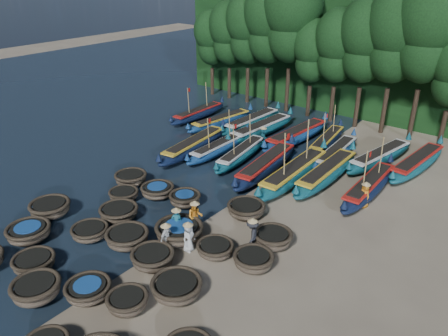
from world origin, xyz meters
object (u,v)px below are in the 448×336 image
Objects in this scene: coracle_19 at (253,260)px; long_boat_12 at (262,129)px; coracle_15 at (124,194)px; long_boat_6 at (294,173)px; long_boat_4 at (242,153)px; coracle_8 at (128,301)px; long_boat_15 at (336,153)px; long_boat_3 at (220,147)px; coracle_23 at (246,209)px; coracle_14 at (177,287)px; coracle_18 at (215,248)px; coracle_24 at (273,238)px; fisherman_6 at (365,194)px; fisherman_2 at (195,215)px; fisherman_5 at (263,137)px; coracle_11 at (90,231)px; long_boat_5 at (266,165)px; long_boat_2 at (194,145)px; long_boat_13 at (297,135)px; fisherman_1 at (177,220)px; fisherman_4 at (167,236)px; fisherman_0 at (188,236)px; fisherman_3 at (252,234)px; long_boat_10 at (221,121)px; coracle_2 at (36,289)px; coracle_16 at (119,212)px; coracle_22 at (185,198)px; coracle_13 at (153,258)px; coracle_21 at (157,190)px; coracle_5 at (29,232)px; long_boat_7 at (327,173)px; coracle_12 at (127,237)px; coracle_6 at (34,262)px; long_boat_16 at (380,157)px; long_boat_9 at (198,113)px; long_boat_17 at (417,163)px; coracle_17 at (179,231)px; long_boat_8 at (369,186)px; long_boat_11 at (252,121)px; coracle_20 at (131,178)px; coracle_10 at (50,208)px; coracle_7 at (88,289)px.

coracle_19 is 17.13m from long_boat_12.
coracle_15 is 10.81m from long_boat_6.
coracle_8 is at bearing -79.49° from long_boat_4.
coracle_8 is 0.23× the size of long_boat_15.
coracle_23 is at bearing -41.96° from long_boat_3.
coracle_18 is at bearing 99.81° from coracle_14.
coracle_24 is 1.33× the size of fisherman_6.
fisherman_2 is at bearing -101.84° from long_boat_15.
long_boat_4 is 4.10× the size of fisherman_5.
coracle_11 is at bearing -100.15° from long_boat_4.
long_boat_5 reaches higher than coracle_8.
coracle_18 is at bearing -50.17° from long_boat_2.
long_boat_13 is at bearing 66.82° from long_boat_4.
fisherman_4 is (0.60, -1.32, -0.05)m from fisherman_1.
fisherman_3 is at bearing -52.71° from fisherman_0.
long_boat_10 is (-3.50, 13.53, 0.15)m from coracle_15.
coracle_19 is 0.26× the size of long_boat_15.
coracle_2 is 1.31× the size of coracle_18.
coracle_22 reaches higher than coracle_16.
fisherman_2 reaches higher than coracle_16.
coracle_22 is at bearing 118.23° from coracle_13.
coracle_14 is at bearing -38.09° from coracle_21.
coracle_5 is (-4.33, 2.07, -0.04)m from coracle_2.
fisherman_2 is at bearing -107.44° from long_boat_7.
coracle_6 is at bearing -115.68° from coracle_12.
fisherman_6 is (1.50, -6.43, 0.28)m from long_boat_16.
coracle_2 is 1.36× the size of coracle_15.
coracle_22 is 4.48m from fisherman_0.
coracle_19 is (3.75, 2.84, -0.02)m from coracle_13.
long_boat_9 is at bearing 142.52° from coracle_24.
long_boat_17 is (12.88, 20.93, 0.11)m from coracle_5.
coracle_23 reaches higher than coracle_18.
long_boat_9 is (-7.74, 12.35, 0.09)m from coracle_21.
long_boat_15 is at bearing 80.83° from long_boat_6.
fisherman_2 is at bearing -66.17° from long_boat_12.
fisherman_4 is at bearing 23.58° from coracle_11.
fisherman_2 is at bearing 123.22° from coracle_14.
coracle_18 is at bearing -70.27° from long_boat_13.
coracle_17 is (5.43, -0.85, 0.12)m from coracle_15.
long_boat_8 is at bearing 1.27° from long_boat_2.
coracle_16 is at bearing -172.08° from coracle_19.
fisherman_6 is at bearing -26.14° from long_boat_11.
long_boat_8 reaches higher than coracle_20.
long_boat_10 reaches higher than coracle_10.
coracle_7 is at bearing -6.15° from coracle_5.
coracle_14 is at bearing -19.51° from coracle_16.
long_boat_9 is at bearing 141.32° from long_boat_4.
coracle_15 is (1.82, 3.72, -0.11)m from coracle_10.
coracle_7 is 0.87× the size of coracle_14.
coracle_11 is 5.24m from coracle_21.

